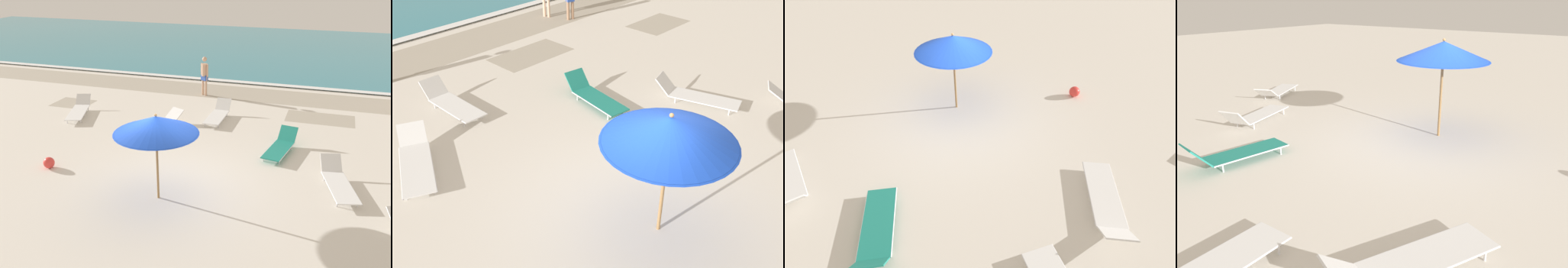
{
  "view_description": "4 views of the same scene",
  "coord_description": "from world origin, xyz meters",
  "views": [
    {
      "loc": [
        3.86,
        -9.77,
        5.76
      ],
      "look_at": [
        0.1,
        1.73,
        0.9
      ],
      "focal_mm": 40.0,
      "sensor_mm": 36.0,
      "label": 1
    },
    {
      "loc": [
        -4.96,
        -3.49,
        5.47
      ],
      "look_at": [
        0.41,
        1.49,
        0.75
      ],
      "focal_mm": 40.0,
      "sensor_mm": 36.0,
      "label": 2
    },
    {
      "loc": [
        1.69,
        6.97,
        5.28
      ],
      "look_at": [
        -0.01,
        1.96,
        0.97
      ],
      "focal_mm": 28.0,
      "sensor_mm": 36.0,
      "label": 3
    },
    {
      "loc": [
        -3.91,
        7.34,
        3.17
      ],
      "look_at": [
        -0.02,
        1.92,
        0.77
      ],
      "focal_mm": 35.0,
      "sensor_mm": 36.0,
      "label": 4
    }
  ],
  "objects": [
    {
      "name": "ground_plane",
      "position": [
        0.0,
        0.01,
        -0.08
      ],
      "size": [
        60.0,
        60.0,
        0.16
      ],
      "color": "silver"
    },
    {
      "name": "sun_lounger_mid_beach_solo",
      "position": [
        4.29,
        1.26,
        0.22
      ],
      "size": [
        1.17,
        2.24,
        0.58
      ],
      "rotation": [
        0.0,
        0.0,
        0.27
      ],
      "color": "white",
      "rests_on": "ground_plane"
    },
    {
      "name": "sun_lounger_under_umbrella",
      "position": [
        -0.23,
        5.56,
        0.22
      ],
      "size": [
        0.63,
        2.07,
        0.58
      ],
      "rotation": [
        0.0,
        0.0,
        -0.0
      ],
      "color": "white",
      "rests_on": "ground_plane"
    },
    {
      "name": "sun_lounger_near_water_right",
      "position": [
        -2.1,
        3.97,
        0.21
      ],
      "size": [
        1.5,
        2.29,
        0.5
      ],
      "rotation": [
        0.0,
        0.0,
        -0.44
      ],
      "color": "white",
      "rests_on": "ground_plane"
    },
    {
      "name": "beach_umbrella",
      "position": [
        -0.13,
        -0.67,
        2.02
      ],
      "size": [
        2.13,
        2.13,
        2.31
      ],
      "color": "#9E7547",
      "rests_on": "ground_plane"
    },
    {
      "name": "sun_lounger_mid_beach_pair_a",
      "position": [
        2.48,
        3.17,
        0.22
      ],
      "size": [
        0.94,
        2.08,
        0.6
      ],
      "rotation": [
        0.0,
        0.0,
        -0.17
      ],
      "color": "#1E8475",
      "rests_on": "ground_plane"
    }
  ]
}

